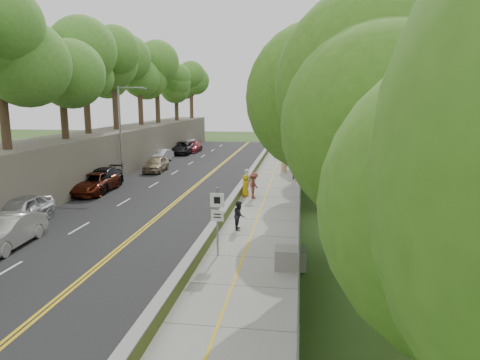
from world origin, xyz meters
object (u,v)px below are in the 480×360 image
(streetlight, at_px, (123,126))
(car_0, at_px, (20,211))
(painter_0, at_px, (245,186))
(person_far, at_px, (295,169))
(car_2, at_px, (93,183))
(signpost, at_px, (217,214))
(car_1, at_px, (7,232))
(construction_barrel, at_px, (284,168))
(concrete_block, at_px, (290,258))

(streetlight, height_order, car_0, streetlight)
(painter_0, bearing_deg, person_far, -36.98)
(streetlight, bearing_deg, car_2, -91.41)
(person_far, bearing_deg, car_2, 35.21)
(signpost, xyz_separation_m, car_1, (-10.05, -0.30, -1.16))
(car_2, bearing_deg, person_far, 25.39)
(streetlight, distance_m, construction_barrel, 15.19)
(construction_barrel, xyz_separation_m, car_2, (-13.69, -11.08, 0.28))
(signpost, height_order, painter_0, signpost)
(car_1, bearing_deg, painter_0, 47.24)
(concrete_block, relative_size, car_2, 0.24)
(concrete_block, height_order, car_2, car_2)
(streetlight, bearing_deg, construction_barrel, 22.05)
(car_0, bearing_deg, painter_0, 34.99)
(signpost, relative_size, person_far, 1.76)
(concrete_block, bearing_deg, car_1, 177.06)
(streetlight, distance_m, car_0, 14.55)
(streetlight, xyz_separation_m, signpost, (11.51, -17.02, -2.68))
(car_0, bearing_deg, concrete_block, -17.87)
(construction_barrel, relative_size, concrete_block, 0.70)
(concrete_block, relative_size, car_1, 0.28)
(car_2, bearing_deg, signpost, -46.66)
(construction_barrel, distance_m, person_far, 3.55)
(concrete_block, bearing_deg, person_far, 90.28)
(concrete_block, xyz_separation_m, car_1, (-13.30, 0.68, 0.33))
(painter_0, distance_m, person_far, 8.07)
(streetlight, bearing_deg, concrete_block, -50.64)
(car_1, bearing_deg, construction_barrel, 58.12)
(construction_barrel, distance_m, car_2, 17.61)
(car_0, distance_m, car_1, 3.64)
(car_2, relative_size, person_far, 3.01)
(car_2, bearing_deg, car_0, -92.23)
(car_1, distance_m, painter_0, 15.60)
(construction_barrel, height_order, car_2, car_2)
(streetlight, distance_m, car_2, 6.80)
(signpost, distance_m, person_far, 19.45)
(streetlight, xyz_separation_m, concrete_block, (14.76, -18.00, -4.16))
(signpost, relative_size, concrete_block, 2.43)
(person_far, bearing_deg, streetlight, 15.93)
(streetlight, relative_size, signpost, 2.58)
(construction_barrel, bearing_deg, painter_0, -102.24)
(car_1, bearing_deg, signpost, -2.24)
(construction_barrel, bearing_deg, car_2, -141.00)
(car_0, distance_m, painter_0, 14.44)
(concrete_block, distance_m, car_2, 19.39)
(concrete_block, height_order, person_far, person_far)
(painter_0, relative_size, person_far, 0.89)
(car_0, xyz_separation_m, painter_0, (11.38, 8.89, -0.03))
(construction_barrel, height_order, painter_0, painter_0)
(streetlight, height_order, person_far, streetlight)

